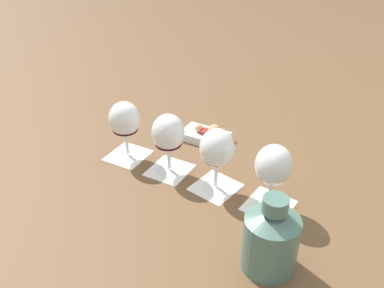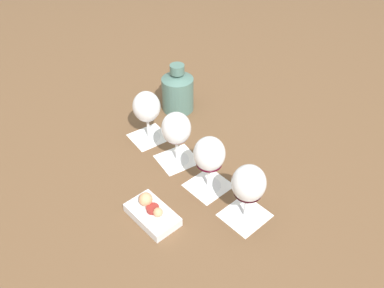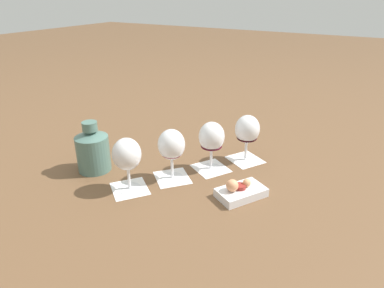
% 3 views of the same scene
% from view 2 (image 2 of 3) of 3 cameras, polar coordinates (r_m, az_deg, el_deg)
% --- Properties ---
extents(ground_plane, '(8.00, 8.00, 0.00)m').
position_cam_2_polar(ground_plane, '(1.17, 0.17, -4.01)').
color(ground_plane, brown).
extents(tasting_card_0, '(0.15, 0.15, 0.00)m').
position_cam_2_polar(tasting_card_0, '(1.29, -6.05, 1.00)').
color(tasting_card_0, white).
rests_on(tasting_card_0, ground_plane).
extents(tasting_card_1, '(0.15, 0.15, 0.00)m').
position_cam_2_polar(tasting_card_1, '(1.21, -2.09, -2.15)').
color(tasting_card_1, white).
rests_on(tasting_card_1, ground_plane).
extents(tasting_card_2, '(0.14, 0.15, 0.00)m').
position_cam_2_polar(tasting_card_2, '(1.13, 2.30, -5.82)').
color(tasting_card_2, white).
rests_on(tasting_card_2, ground_plane).
extents(tasting_card_3, '(0.14, 0.15, 0.00)m').
position_cam_2_polar(tasting_card_3, '(1.06, 7.42, -9.87)').
color(tasting_card_3, white).
rests_on(tasting_card_3, ground_plane).
extents(wine_glass_0, '(0.08, 0.08, 0.16)m').
position_cam_2_polar(wine_glass_0, '(1.23, -6.39, 4.92)').
color(wine_glass_0, white).
rests_on(wine_glass_0, tasting_card_0).
extents(wine_glass_1, '(0.08, 0.08, 0.16)m').
position_cam_2_polar(wine_glass_1, '(1.14, -2.22, 1.89)').
color(wine_glass_1, white).
rests_on(wine_glass_1, tasting_card_1).
extents(wine_glass_2, '(0.08, 0.08, 0.16)m').
position_cam_2_polar(wine_glass_2, '(1.05, 2.45, -1.69)').
color(wine_glass_2, white).
rests_on(wine_glass_2, tasting_card_2).
extents(wine_glass_3, '(0.08, 0.08, 0.16)m').
position_cam_2_polar(wine_glass_3, '(0.99, 7.94, -5.78)').
color(wine_glass_3, white).
rests_on(wine_glass_3, tasting_card_3).
extents(ceramic_vase, '(0.11, 0.11, 0.17)m').
position_cam_2_polar(ceramic_vase, '(1.38, -2.02, 7.51)').
color(ceramic_vase, '#4C7066').
rests_on(ceramic_vase, ground_plane).
extents(snack_dish, '(0.16, 0.14, 0.06)m').
position_cam_2_polar(snack_dish, '(1.04, -5.67, -9.55)').
color(snack_dish, silver).
rests_on(snack_dish, ground_plane).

